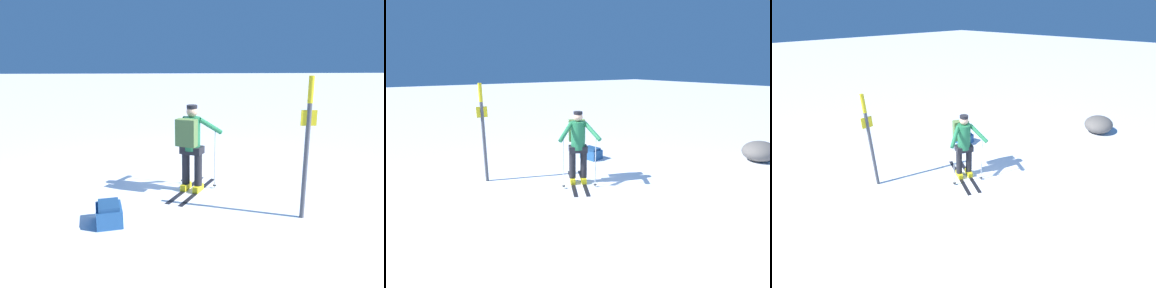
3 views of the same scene
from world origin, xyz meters
TOP-DOWN VIEW (x-y plane):
  - ground_plane at (0.00, 0.00)m, footprint 80.00×80.00m
  - skier at (0.03, 0.58)m, footprint 1.11×1.56m
  - dropped_backpack at (1.37, 1.89)m, footprint 0.50×0.61m
  - trail_marker at (-1.69, 1.83)m, footprint 0.24×0.08m

SIDE VIEW (x-z plane):
  - ground_plane at x=0.00m, z-range 0.00..0.00m
  - dropped_backpack at x=1.37m, z-range -0.01..0.32m
  - skier at x=0.03m, z-range 0.13..1.78m
  - trail_marker at x=-1.69m, z-range 0.20..2.46m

